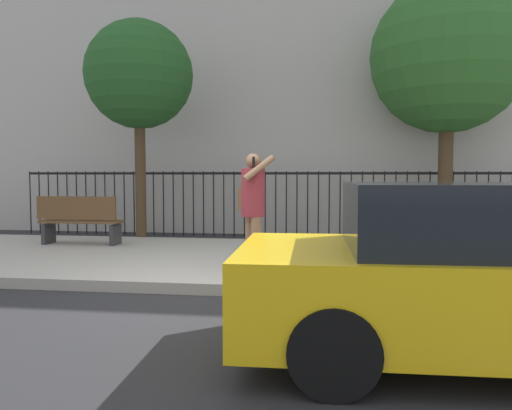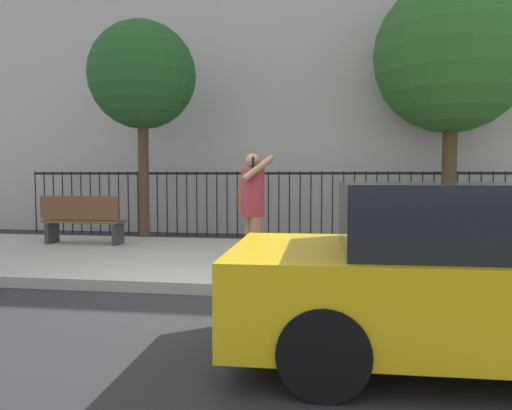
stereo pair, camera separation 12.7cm
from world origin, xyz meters
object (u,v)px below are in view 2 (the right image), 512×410
Objects in this scene: pedestrian_on_phone at (252,202)px; street_tree_mid at (142,76)px; street_bench at (82,219)px; street_tree_near at (452,56)px; taxi_yellow at (487,277)px.

pedestrian_on_phone is 0.35× the size of street_tree_mid.
street_tree_mid is at bearing 131.65° from pedestrian_on_phone.
street_tree_near is at bearing 17.43° from street_bench.
taxi_yellow reaches higher than street_bench.
street_tree_near is (3.65, 4.27, 2.94)m from pedestrian_on_phone.
taxi_yellow is at bearing -50.64° from pedestrian_on_phone.
street_tree_near is 6.71m from street_tree_mid.
street_tree_mid reaches higher than pedestrian_on_phone.
street_bench is (-6.09, 4.88, -0.05)m from taxi_yellow.
pedestrian_on_phone is 5.15m from street_tree_mid.
taxi_yellow is 0.88× the size of street_tree_mid.
street_tree_mid is at bearing 62.50° from street_bench.
taxi_yellow is 0.74× the size of street_tree_near.
taxi_yellow is at bearing -38.68° from street_bench.
street_tree_near is at bearing 80.06° from taxi_yellow.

